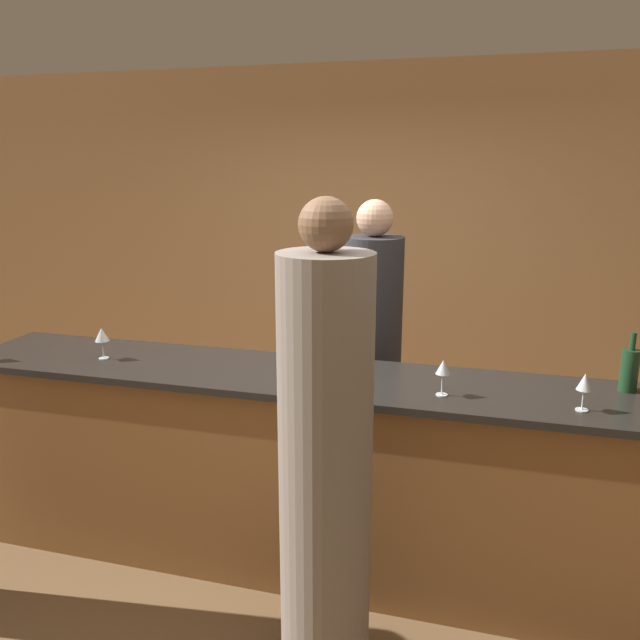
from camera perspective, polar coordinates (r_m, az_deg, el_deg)
name	(u,v)px	position (r m, az deg, el deg)	size (l,w,h in m)	color
ground_plane	(296,561)	(3.54, -2.24, -21.13)	(14.00, 14.00, 0.00)	brown
back_wall	(377,245)	(5.11, 5.26, 6.87)	(8.00, 0.06, 2.80)	#A37547
bar_counter	(295,470)	(3.26, -2.33, -13.56)	(3.52, 0.62, 1.05)	brown
bartender	(372,371)	(3.66, 4.74, -4.69)	(0.34, 0.34, 1.85)	#2D2D33
guest_0	(325,474)	(2.43, 0.48, -13.88)	(0.35, 0.35, 1.94)	gray
wine_bottle_0	(629,369)	(3.11, 26.44, -4.05)	(0.08, 0.08, 0.27)	#19381E
wine_glass_0	(316,351)	(2.96, -0.35, -2.89)	(0.07, 0.07, 0.16)	silver
wine_glass_1	(338,359)	(2.91, 1.64, -3.59)	(0.07, 0.07, 0.14)	silver
wine_glass_2	(443,369)	(2.78, 11.18, -4.39)	(0.06, 0.06, 0.16)	silver
wine_glass_3	(102,335)	(3.43, -19.32, -1.35)	(0.07, 0.07, 0.17)	silver
wine_glass_5	(585,383)	(2.79, 23.04, -5.34)	(0.06, 0.06, 0.16)	silver
wine_glass_6	(314,365)	(2.78, -0.58, -4.18)	(0.06, 0.06, 0.16)	silver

